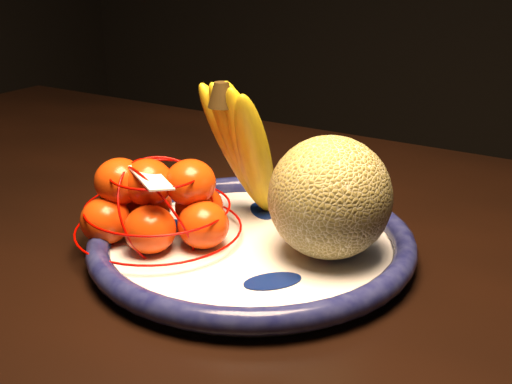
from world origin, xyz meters
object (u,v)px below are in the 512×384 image
at_px(dining_table, 180,289).
at_px(fruit_bowl, 252,242).
at_px(cantaloupe, 330,197).
at_px(banana_bunch, 246,144).
at_px(mandarin_bag, 158,205).

bearing_deg(dining_table, fruit_bowl, -6.92).
relative_size(fruit_bowl, cantaloupe, 2.78).
height_order(cantaloupe, banana_bunch, banana_bunch).
bearing_deg(mandarin_bag, banana_bunch, 57.66).
bearing_deg(banana_bunch, cantaloupe, 2.92).
relative_size(dining_table, fruit_bowl, 4.71).
xyz_separation_m(cantaloupe, mandarin_bag, (-0.18, -0.05, -0.03)).
distance_m(cantaloupe, banana_bunch, 0.13).
height_order(fruit_bowl, mandarin_bag, mandarin_bag).
xyz_separation_m(dining_table, mandarin_bag, (0.02, -0.06, 0.14)).
relative_size(cantaloupe, mandarin_bag, 0.58).
distance_m(fruit_bowl, mandarin_bag, 0.11).
bearing_deg(banana_bunch, mandarin_bag, -98.79).
distance_m(fruit_bowl, cantaloupe, 0.11).
bearing_deg(cantaloupe, dining_table, 177.06).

